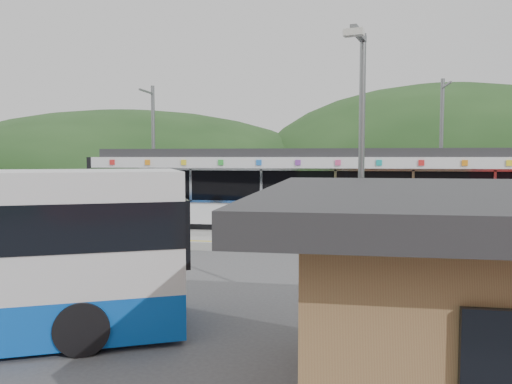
# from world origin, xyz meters

# --- Properties ---
(ground) EXTENTS (120.00, 120.00, 0.00)m
(ground) POSITION_xyz_m (0.00, 0.00, 0.00)
(ground) COLOR #4C4C4F
(ground) RESTS_ON ground
(hills) EXTENTS (146.00, 149.00, 26.00)m
(hills) POSITION_xyz_m (6.19, 5.29, 0.00)
(hills) COLOR #1E3D19
(hills) RESTS_ON ground
(platform) EXTENTS (26.00, 3.20, 0.30)m
(platform) POSITION_xyz_m (0.00, 3.30, 0.15)
(platform) COLOR #9E9E99
(platform) RESTS_ON ground
(yellow_line) EXTENTS (26.00, 0.10, 0.01)m
(yellow_line) POSITION_xyz_m (0.00, 2.00, 0.30)
(yellow_line) COLOR yellow
(yellow_line) RESTS_ON platform
(train) EXTENTS (20.44, 3.01, 3.74)m
(train) POSITION_xyz_m (1.71, 6.00, 2.06)
(train) COLOR black
(train) RESTS_ON ground
(catenary_mast_west) EXTENTS (0.18, 1.80, 7.00)m
(catenary_mast_west) POSITION_xyz_m (-7.00, 8.56, 3.65)
(catenary_mast_west) COLOR slate
(catenary_mast_west) RESTS_ON ground
(catenary_mast_east) EXTENTS (0.18, 1.80, 7.00)m
(catenary_mast_east) POSITION_xyz_m (7.00, 8.56, 3.65)
(catenary_mast_east) COLOR slate
(catenary_mast_east) RESTS_ON ground
(lamp_post) EXTENTS (0.38, 1.05, 5.77)m
(lamp_post) POSITION_xyz_m (2.76, -5.81, 3.45)
(lamp_post) COLOR slate
(lamp_post) RESTS_ON ground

